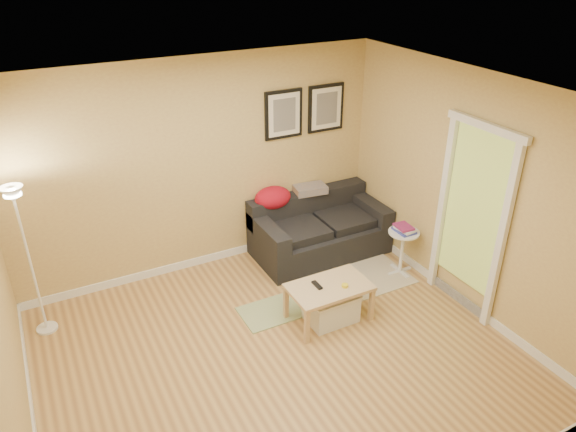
% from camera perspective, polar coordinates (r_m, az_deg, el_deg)
% --- Properties ---
extents(floor, '(4.50, 4.50, 0.00)m').
position_cam_1_polar(floor, '(5.54, -0.98, -14.58)').
color(floor, tan).
rests_on(floor, ground).
extents(ceiling, '(4.50, 4.50, 0.00)m').
position_cam_1_polar(ceiling, '(4.27, -1.26, 12.35)').
color(ceiling, white).
rests_on(ceiling, wall_back).
extents(wall_back, '(4.50, 0.00, 4.50)m').
position_cam_1_polar(wall_back, '(6.45, -9.15, 5.09)').
color(wall_back, tan).
rests_on(wall_back, ground).
extents(wall_front, '(4.50, 0.00, 4.50)m').
position_cam_1_polar(wall_front, '(3.47, 14.69, -17.71)').
color(wall_front, tan).
rests_on(wall_front, ground).
extents(wall_right, '(0.00, 4.00, 4.00)m').
position_cam_1_polar(wall_right, '(6.01, 18.45, 2.28)').
color(wall_right, tan).
rests_on(wall_right, ground).
extents(baseboard_back, '(4.50, 0.02, 0.10)m').
position_cam_1_polar(baseboard_back, '(7.00, -8.38, -4.44)').
color(baseboard_back, white).
rests_on(baseboard_back, ground).
extents(baseboard_right, '(0.02, 4.00, 0.10)m').
position_cam_1_polar(baseboard_right, '(6.60, 16.79, -7.60)').
color(baseboard_right, white).
rests_on(baseboard_right, ground).
extents(sofa, '(1.70, 0.90, 0.75)m').
position_cam_1_polar(sofa, '(6.98, 3.44, -1.19)').
color(sofa, black).
rests_on(sofa, ground).
extents(red_throw, '(0.48, 0.36, 0.28)m').
position_cam_1_polar(red_throw, '(6.84, -1.62, 1.95)').
color(red_throw, '#B81130').
rests_on(red_throw, sofa).
extents(plaid_throw, '(0.45, 0.32, 0.10)m').
position_cam_1_polar(plaid_throw, '(7.06, 2.34, 2.86)').
color(plaid_throw, tan).
rests_on(plaid_throw, sofa).
extents(framed_print_left, '(0.50, 0.04, 0.60)m').
position_cam_1_polar(framed_print_left, '(6.65, -0.47, 10.72)').
color(framed_print_left, black).
rests_on(framed_print_left, wall_back).
extents(framed_print_right, '(0.50, 0.04, 0.60)m').
position_cam_1_polar(framed_print_right, '(6.94, 4.03, 11.35)').
color(framed_print_right, black).
rests_on(framed_print_right, wall_back).
extents(area_rug, '(1.25, 0.85, 0.01)m').
position_cam_1_polar(area_rug, '(6.68, 7.25, -6.53)').
color(area_rug, beige).
rests_on(area_rug, ground).
extents(green_runner, '(0.70, 0.50, 0.01)m').
position_cam_1_polar(green_runner, '(6.09, -1.67, -10.07)').
color(green_runner, '#668C4C').
rests_on(green_runner, ground).
extents(coffee_table, '(0.98, 0.74, 0.43)m').
position_cam_1_polar(coffee_table, '(5.88, 4.33, -9.10)').
color(coffee_table, tan).
rests_on(coffee_table, ground).
extents(remote_control, '(0.05, 0.16, 0.02)m').
position_cam_1_polar(remote_control, '(5.74, 3.09, -7.32)').
color(remote_control, black).
rests_on(remote_control, coffee_table).
extents(tape_roll, '(0.07, 0.07, 0.03)m').
position_cam_1_polar(tape_roll, '(5.75, 6.04, -7.35)').
color(tape_roll, yellow).
rests_on(tape_roll, coffee_table).
extents(storage_bin, '(0.54, 0.39, 0.33)m').
position_cam_1_polar(storage_bin, '(5.90, 4.58, -9.57)').
color(storage_bin, white).
rests_on(storage_bin, ground).
extents(side_table, '(0.38, 0.38, 0.58)m').
position_cam_1_polar(side_table, '(6.74, 11.95, -3.77)').
color(side_table, white).
rests_on(side_table, ground).
extents(book_stack, '(0.21, 0.27, 0.08)m').
position_cam_1_polar(book_stack, '(6.59, 12.21, -1.30)').
color(book_stack, '#343E9C').
rests_on(book_stack, side_table).
extents(floor_lamp, '(0.22, 0.22, 1.67)m').
position_cam_1_polar(floor_lamp, '(5.97, -25.56, -4.85)').
color(floor_lamp, white).
rests_on(floor_lamp, ground).
extents(doorway, '(0.12, 1.01, 2.13)m').
position_cam_1_polar(doorway, '(6.00, 18.72, -0.73)').
color(doorway, white).
rests_on(doorway, ground).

